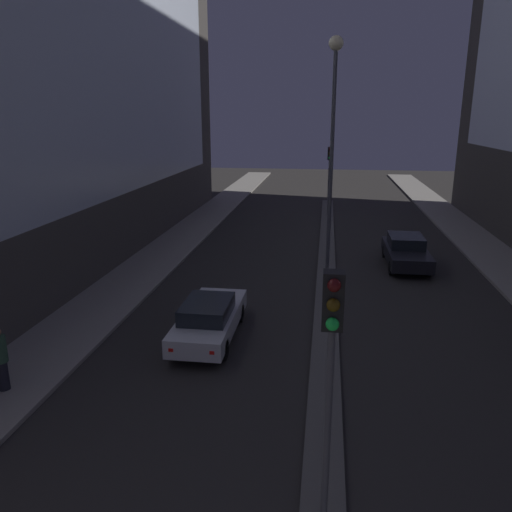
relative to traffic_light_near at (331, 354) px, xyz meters
name	(u,v)px	position (x,y,z in m)	size (l,w,h in m)	color
building_left	(43,47)	(-12.94, 15.44, 6.39)	(6.01, 39.14, 20.10)	#4C4742
median_strip	(327,267)	(0.00, 16.26, -3.60)	(0.86, 38.78, 0.13)	#56544F
traffic_light_near	(331,354)	(0.00, 0.00, 0.00)	(0.32, 0.42, 4.83)	#4C4C51
traffic_light_mid	(329,166)	(0.00, 29.25, 0.00)	(0.32, 0.42, 4.83)	#4C4C51
street_lamp	(333,120)	(0.00, 13.62, 3.28)	(0.56, 0.56, 9.92)	#4C4C51
car_left_lane	(209,318)	(-3.80, 7.84, -2.94)	(1.72, 4.67, 1.40)	silver
car_right_lane	(406,251)	(3.80, 17.25, -2.91)	(1.88, 4.66, 1.46)	black
pedestrian_on_left_sidewalk	(0,358)	(-8.42, 3.76, -2.61)	(0.38, 0.38, 1.75)	black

